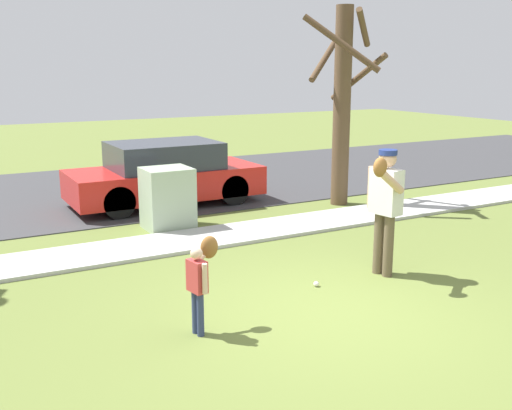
% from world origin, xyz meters
% --- Properties ---
extents(ground_plane, '(48.00, 48.00, 0.00)m').
position_xyz_m(ground_plane, '(0.00, 3.50, 0.00)').
color(ground_plane, olive).
extents(sidewalk_strip, '(36.00, 1.20, 0.06)m').
position_xyz_m(sidewalk_strip, '(0.00, 3.60, 0.03)').
color(sidewalk_strip, '#B2B2AD').
rests_on(sidewalk_strip, ground).
extents(road_surface, '(36.00, 6.80, 0.02)m').
position_xyz_m(road_surface, '(0.00, 8.60, 0.01)').
color(road_surface, '#38383A').
rests_on(road_surface, ground).
extents(person_adult, '(0.70, 0.75, 1.79)m').
position_xyz_m(person_adult, '(1.45, 0.76, 1.11)').
color(person_adult, brown).
rests_on(person_adult, ground).
extents(person_child, '(0.45, 0.46, 1.05)m').
position_xyz_m(person_child, '(-1.53, 0.29, 0.68)').
color(person_child, navy).
rests_on(person_child, ground).
extents(baseball, '(0.07, 0.07, 0.07)m').
position_xyz_m(baseball, '(0.38, 0.83, 0.04)').
color(baseball, white).
rests_on(baseball, ground).
extents(utility_cabinet, '(0.84, 0.76, 1.12)m').
position_xyz_m(utility_cabinet, '(-0.28, 4.63, 0.56)').
color(utility_cabinet, '#9EB293').
rests_on(utility_cabinet, ground).
extents(street_tree_near, '(1.84, 1.88, 4.10)m').
position_xyz_m(street_tree_near, '(3.66, 4.72, 2.21)').
color(street_tree_near, brown).
rests_on(street_tree_near, ground).
extents(parked_hatchback_red, '(4.00, 1.75, 1.33)m').
position_xyz_m(parked_hatchback_red, '(0.36, 6.47, 0.66)').
color(parked_hatchback_red, red).
rests_on(parked_hatchback_red, road_surface).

